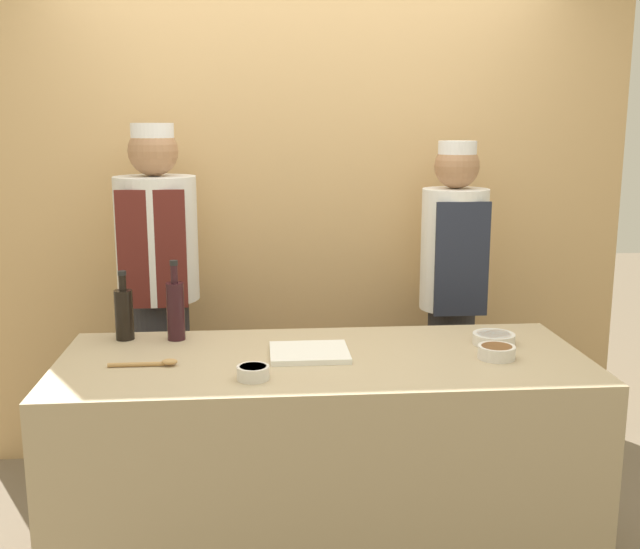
# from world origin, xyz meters

# --- Properties ---
(cabinet_wall) EXTENTS (3.34, 0.18, 2.40)m
(cabinet_wall) POSITION_xyz_m (0.00, 1.24, 1.20)
(cabinet_wall) COLOR tan
(cabinet_wall) RESTS_ON ground_plane
(counter) EXTENTS (1.95, 0.80, 0.89)m
(counter) POSITION_xyz_m (0.00, 0.00, 0.44)
(counter) COLOR tan
(counter) RESTS_ON ground_plane
(sauce_bowl_brown) EXTENTS (0.14, 0.14, 0.05)m
(sauce_bowl_brown) POSITION_xyz_m (0.63, -0.07, 0.91)
(sauce_bowl_brown) COLOR silver
(sauce_bowl_brown) RESTS_ON counter
(sauce_bowl_orange) EXTENTS (0.16, 0.16, 0.04)m
(sauce_bowl_orange) POSITION_xyz_m (0.68, 0.11, 0.91)
(sauce_bowl_orange) COLOR silver
(sauce_bowl_orange) RESTS_ON counter
(sauce_bowl_white) EXTENTS (0.11, 0.11, 0.05)m
(sauce_bowl_white) POSITION_xyz_m (-0.26, -0.22, 0.91)
(sauce_bowl_white) COLOR silver
(sauce_bowl_white) RESTS_ON counter
(cutting_board) EXTENTS (0.29, 0.25, 0.02)m
(cutting_board) POSITION_xyz_m (-0.05, 0.03, 0.90)
(cutting_board) COLOR white
(cutting_board) RESTS_ON counter
(bottle_soy) EXTENTS (0.07, 0.07, 0.28)m
(bottle_soy) POSITION_xyz_m (-0.77, 0.30, 1.00)
(bottle_soy) COLOR black
(bottle_soy) RESTS_ON counter
(bottle_wine) EXTENTS (0.07, 0.07, 0.32)m
(bottle_wine) POSITION_xyz_m (-0.57, 0.28, 1.01)
(bottle_wine) COLOR black
(bottle_wine) RESTS_ON counter
(wooden_spoon) EXTENTS (0.25, 0.04, 0.03)m
(wooden_spoon) POSITION_xyz_m (-0.62, -0.06, 0.90)
(wooden_spoon) COLOR #B2844C
(wooden_spoon) RESTS_ON counter
(chef_left) EXTENTS (0.38, 0.38, 1.74)m
(chef_left) POSITION_xyz_m (-0.70, 0.84, 0.94)
(chef_left) COLOR #28282D
(chef_left) RESTS_ON ground_plane
(chef_right) EXTENTS (0.32, 0.32, 1.66)m
(chef_right) POSITION_xyz_m (0.70, 0.84, 0.91)
(chef_right) COLOR #28282D
(chef_right) RESTS_ON ground_plane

